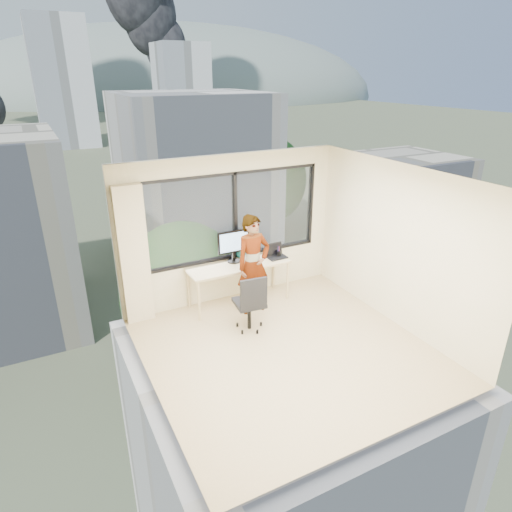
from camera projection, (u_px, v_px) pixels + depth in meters
floor at (287, 350)px, 6.62m from camera, size 4.00×4.00×0.01m
ceiling at (292, 178)px, 5.61m from camera, size 4.00×4.00×0.01m
wall_front at (391, 344)px, 4.48m from camera, size 4.00×0.01×2.60m
wall_left at (146, 303)px, 5.27m from camera, size 0.01×4.00×2.60m
wall_right at (398, 247)px, 6.96m from camera, size 0.01×4.00×2.60m
window_wall at (232, 216)px, 7.69m from camera, size 3.30×0.16×1.55m
curtain at (134, 256)px, 6.99m from camera, size 0.45×0.14×2.30m
desk at (239, 283)px, 7.84m from camera, size 1.80×0.60×0.75m
chair at (249, 301)px, 6.98m from camera, size 0.56×0.56×1.00m
person at (253, 264)px, 7.41m from camera, size 0.67×0.48×1.72m
monitor at (234, 246)px, 7.68m from camera, size 0.59×0.13×0.59m
game_console at (250, 255)px, 7.97m from camera, size 0.33×0.30×0.07m
laptop at (277, 252)px, 7.92m from camera, size 0.35×0.37×0.22m
cellphone at (250, 263)px, 7.70m from camera, size 0.13×0.09×0.01m
pen_cup at (279, 254)px, 8.00m from camera, size 0.08×0.08×0.10m
handbag at (243, 253)px, 7.91m from camera, size 0.28×0.19×0.20m
exterior_ground at (38, 148)px, 110.40m from camera, size 400.00×400.00×0.04m
near_bldg_b at (195, 175)px, 45.16m from camera, size 14.00×13.00×16.00m
near_bldg_c at (394, 205)px, 45.72m from camera, size 12.00×10.00×10.00m
far_tower_b at (62, 83)px, 107.98m from camera, size 13.00×13.00×30.00m
far_tower_c at (182, 87)px, 140.77m from camera, size 15.00×15.00×26.00m
hill_b at (176, 98)px, 316.57m from camera, size 300.00×220.00×96.00m
tree_b at (186, 310)px, 26.74m from camera, size 7.60×7.60×9.00m
tree_c at (270, 189)px, 52.18m from camera, size 8.40×8.40×10.00m
smoke_plume_b at (177, 1)px, 158.74m from camera, size 30.00×18.00×70.00m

